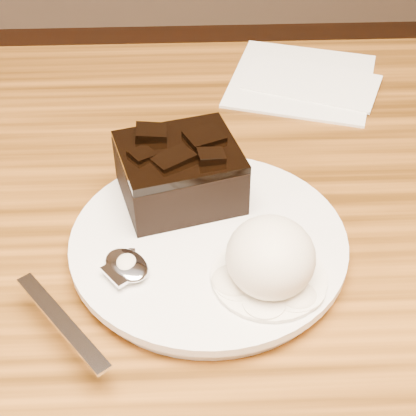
{
  "coord_description": "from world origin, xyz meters",
  "views": [
    {
      "loc": [
        0.1,
        -0.34,
        1.13
      ],
      "look_at": [
        0.12,
        0.05,
        0.79
      ],
      "focal_mm": 57.98,
      "sensor_mm": 36.0,
      "label": 1
    }
  ],
  "objects_px": {
    "brownie": "(180,176)",
    "napkin": "(302,79)",
    "ice_cream_scoop": "(271,257)",
    "spoon": "(127,267)",
    "plate": "(209,246)"
  },
  "relations": [
    {
      "from": "spoon",
      "to": "napkin",
      "type": "bearing_deg",
      "value": 21.74
    },
    {
      "from": "napkin",
      "to": "spoon",
      "type": "bearing_deg",
      "value": -120.55
    },
    {
      "from": "ice_cream_scoop",
      "to": "napkin",
      "type": "xyz_separation_m",
      "value": [
        0.07,
        0.31,
        -0.04
      ]
    },
    {
      "from": "plate",
      "to": "brownie",
      "type": "xyz_separation_m",
      "value": [
        -0.02,
        0.05,
        0.03
      ]
    },
    {
      "from": "ice_cream_scoop",
      "to": "spoon",
      "type": "bearing_deg",
      "value": 173.17
    },
    {
      "from": "plate",
      "to": "napkin",
      "type": "height_order",
      "value": "plate"
    },
    {
      "from": "brownie",
      "to": "spoon",
      "type": "bearing_deg",
      "value": -115.38
    },
    {
      "from": "spoon",
      "to": "napkin",
      "type": "height_order",
      "value": "spoon"
    },
    {
      "from": "brownie",
      "to": "napkin",
      "type": "bearing_deg",
      "value": 57.53
    },
    {
      "from": "plate",
      "to": "napkin",
      "type": "distance_m",
      "value": 0.29
    },
    {
      "from": "plate",
      "to": "brownie",
      "type": "bearing_deg",
      "value": 112.47
    },
    {
      "from": "brownie",
      "to": "spoon",
      "type": "relative_size",
      "value": 0.58
    },
    {
      "from": "ice_cream_scoop",
      "to": "spoon",
      "type": "xyz_separation_m",
      "value": [
        -0.1,
        0.01,
        -0.02
      ]
    },
    {
      "from": "napkin",
      "to": "plate",
      "type": "bearing_deg",
      "value": -113.28
    },
    {
      "from": "ice_cream_scoop",
      "to": "spoon",
      "type": "distance_m",
      "value": 0.11
    }
  ]
}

